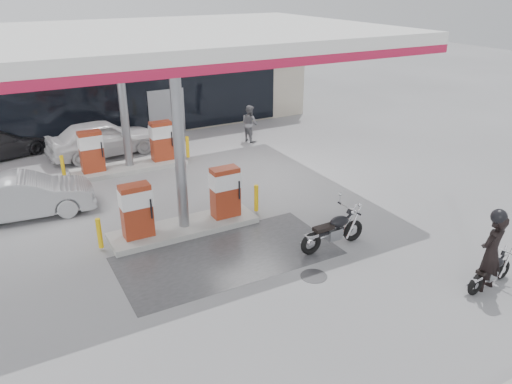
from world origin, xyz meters
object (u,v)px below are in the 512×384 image
biker_main (491,253)px  sedan_white (103,138)px  attendant (250,123)px  parked_car_right (257,99)px  main_motorcycle (491,272)px  pump_island_far (128,152)px  hatchback_silver (24,196)px  pump_island_near (183,209)px  parked_motorcycle (334,231)px

biker_main → sedan_white: (-5.88, 14.68, -0.23)m
attendant → parked_car_right: bearing=-43.4°
main_motorcycle → attendant: (0.42, 13.46, 0.46)m
main_motorcycle → parked_car_right: (3.55, 18.46, 0.25)m
pump_island_far → parked_car_right: (9.13, 6.00, -0.07)m
biker_main → hatchback_silver: (-9.49, 9.85, -0.31)m
sedan_white → parked_car_right: sedan_white is taller
biker_main → sedan_white: biker_main is taller
sedan_white → hatchback_silver: size_ratio=1.08×
pump_island_near → sedan_white: (-0.49, 8.20, 0.08)m
pump_island_near → pump_island_far: (0.00, 6.00, 0.00)m
pump_island_far → pump_island_near: bearing=-90.0°
attendant → pump_island_near: bearing=128.0°
attendant → parked_car_right: (3.13, 5.00, -0.21)m
pump_island_near → parked_motorcycle: 4.50m
pump_island_far → sedan_white: size_ratio=1.11×
pump_island_near → main_motorcycle: size_ratio=2.96×
pump_island_far → hatchback_silver: (-4.09, -2.63, -0.01)m
sedan_white → biker_main: bearing=-163.7°
pump_island_near → hatchback_silver: bearing=140.5°
biker_main → parked_motorcycle: (-2.04, 3.49, -0.52)m
main_motorcycle → biker_main: size_ratio=0.86×
sedan_white → pump_island_near: bearing=177.8°
attendant → parked_car_right: size_ratio=0.37×
main_motorcycle → pump_island_near: bearing=124.1°
pump_island_near → pump_island_far: bearing=90.0°
pump_island_far → attendant: bearing=9.5°
main_motorcycle → biker_main: biker_main is taller
biker_main → main_motorcycle: bearing=-179.7°
pump_island_far → biker_main: (5.40, -12.48, 0.30)m
main_motorcycle → parked_motorcycle: bearing=116.0°
pump_island_near → pump_island_far: same height
parked_motorcycle → sedan_white: size_ratio=0.47×
pump_island_near → parked_car_right: size_ratio=1.11×
main_motorcycle → biker_main: 0.65m
biker_main → parked_car_right: (3.73, 18.48, -0.37)m
parked_car_right → sedan_white: bearing=122.1°
parked_motorcycle → parked_car_right: parked_car_right is taller
pump_island_near → biker_main: biker_main is taller
pump_island_near → attendant: bearing=49.4°
attendant → parked_car_right: 5.90m
pump_island_near → hatchback_silver: size_ratio=1.20×
biker_main → hatchback_silver: 13.68m
biker_main → sedan_white: size_ratio=0.44×
pump_island_far → hatchback_silver: size_ratio=1.20×
biker_main → parked_motorcycle: biker_main is taller
parked_motorcycle → hatchback_silver: hatchback_silver is taller
biker_main → hatchback_silver: biker_main is taller
biker_main → sedan_white: 15.82m
parked_motorcycle → main_motorcycle: bearing=-58.9°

